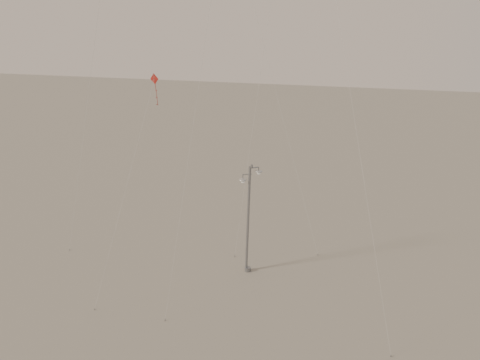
# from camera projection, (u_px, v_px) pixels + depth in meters

# --- Properties ---
(ground) EXTENTS (160.00, 160.00, 0.00)m
(ground) POSITION_uv_depth(u_px,v_px,m) (208.00, 326.00, 32.25)
(ground) COLOR gray
(ground) RESTS_ON ground
(street_lamp) EXTENTS (1.52, 0.91, 8.10)m
(street_lamp) POSITION_uv_depth(u_px,v_px,m) (249.00, 216.00, 36.85)
(street_lamp) COLOR gray
(street_lamp) RESTS_ON ground
(kite_1) EXTENTS (1.87, 8.43, 21.85)m
(kite_1) POSITION_uv_depth(u_px,v_px,m) (208.00, 27.00, 32.37)
(kite_1) COLOR #282321
(kite_1) RESTS_ON ground
(kite_3) EXTENTS (3.98, 3.47, 14.54)m
(kite_3) POSITION_uv_depth(u_px,v_px,m) (141.00, 132.00, 31.68)
(kite_3) COLOR maroon
(kite_3) RESTS_ON ground
(kite_4) EXTENTS (6.83, 16.53, 25.93)m
(kite_4) POSITION_uv_depth(u_px,v_px,m) (337.00, 6.00, 34.70)
(kite_4) COLOR #282321
(kite_4) RESTS_ON ground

